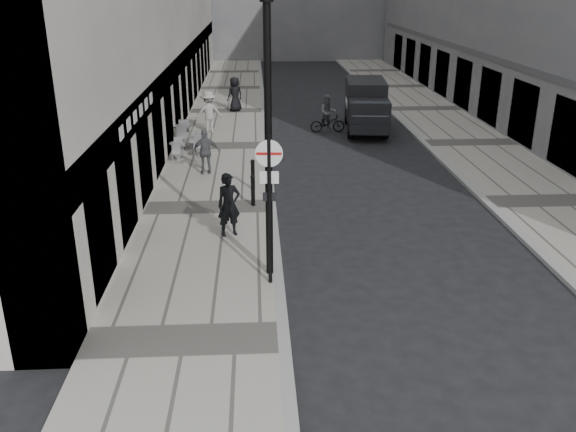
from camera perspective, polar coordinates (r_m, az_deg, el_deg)
name	(u,v)px	position (r m, az deg, el deg)	size (l,w,h in m)	color
sidewalk	(221,147)	(26.78, -6.31, 6.44)	(4.00, 60.00, 0.12)	gray
far_sidewalk	(469,143)	(28.37, 16.61, 6.52)	(4.00, 60.00, 0.12)	gray
walking_man	(229,205)	(16.95, -5.55, 1.05)	(0.66, 0.43, 1.80)	black
sign_post	(269,191)	(13.69, -1.75, 2.34)	(0.61, 0.11, 3.57)	black
lamppost	(268,124)	(13.80, -1.87, 8.61)	(0.30, 0.30, 6.66)	black
bollard_near	(253,191)	(19.31, -3.30, 2.33)	(0.13, 0.13, 0.95)	black
bollard_far	(253,175)	(20.84, -3.31, 3.81)	(0.13, 0.13, 0.98)	black
panel_van	(366,103)	(29.96, 7.32, 10.43)	(2.31, 5.09, 2.32)	black
cyclist	(328,118)	(29.47, 3.73, 9.16)	(1.69, 0.68, 1.79)	black
pedestrian_a	(206,152)	(22.65, -7.70, 5.99)	(0.98, 0.41, 1.68)	#55565A
pedestrian_b	(209,112)	(29.02, -7.41, 9.62)	(1.24, 0.71, 1.92)	#AAA49D
pedestrian_c	(235,94)	(33.85, -4.98, 11.29)	(0.90, 0.59, 1.84)	black
cafe_table_near	(177,149)	(24.79, -10.31, 6.15)	(0.63, 1.42, 0.81)	silver
cafe_table_mid	(199,144)	(25.44, -8.31, 6.72)	(0.67, 1.52, 0.86)	#B0B0B2
cafe_table_far	(183,134)	(26.88, -9.79, 7.59)	(0.80, 1.81, 1.03)	#AFAFB1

